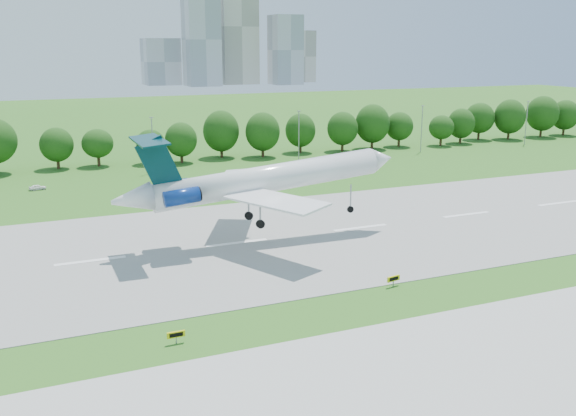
# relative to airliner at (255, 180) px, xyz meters

# --- Properties ---
(ground) EXTENTS (600.00, 600.00, 0.00)m
(ground) POSITION_rel_airliner_xyz_m (17.17, -25.01, -8.94)
(ground) COLOR #276019
(ground) RESTS_ON ground
(runway) EXTENTS (400.00, 45.00, 0.08)m
(runway) POSITION_rel_airliner_xyz_m (17.17, -0.01, -8.90)
(runway) COLOR gray
(runway) RESTS_ON ground
(tree_line) EXTENTS (288.40, 8.40, 10.40)m
(tree_line) POSITION_rel_airliner_xyz_m (17.17, 66.99, -2.75)
(tree_line) COLOR #382314
(tree_line) RESTS_ON ground
(light_poles) EXTENTS (175.90, 0.25, 12.19)m
(light_poles) POSITION_rel_airliner_xyz_m (14.67, 56.99, -2.60)
(light_poles) COLOR gray
(light_poles) RESTS_ON ground
(skyline) EXTENTS (127.00, 52.00, 80.00)m
(skyline) POSITION_rel_airliner_xyz_m (117.33, 365.60, 21.52)
(skyline) COLOR #B2B2B7
(skyline) RESTS_ON ground
(airliner) EXTENTS (42.17, 30.71, 13.41)m
(airliner) POSITION_rel_airliner_xyz_m (0.00, 0.00, 0.00)
(airliner) COLOR white
(airliner) RESTS_ON ground
(taxi_sign_left) EXTENTS (1.73, 0.24, 1.21)m
(taxi_sign_left) POSITION_rel_airliner_xyz_m (-18.14, -27.65, -8.04)
(taxi_sign_left) COLOR gray
(taxi_sign_left) RESTS_ON ground
(taxi_sign_centre) EXTENTS (1.81, 0.53, 1.27)m
(taxi_sign_centre) POSITION_rel_airliner_xyz_m (8.60, -23.01, -8.00)
(taxi_sign_centre) COLOR gray
(taxi_sign_centre) RESTS_ON ground
(service_vehicle_a) EXTENTS (3.98, 2.65, 1.24)m
(service_vehicle_a) POSITION_rel_airliner_xyz_m (-1.21, 51.97, -8.32)
(service_vehicle_a) COLOR silver
(service_vehicle_a) RESTS_ON ground
(service_vehicle_b) EXTENTS (3.25, 1.65, 1.06)m
(service_vehicle_b) POSITION_rel_airliner_xyz_m (-27.30, 48.03, -8.41)
(service_vehicle_b) COLOR white
(service_vehicle_b) RESTS_ON ground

